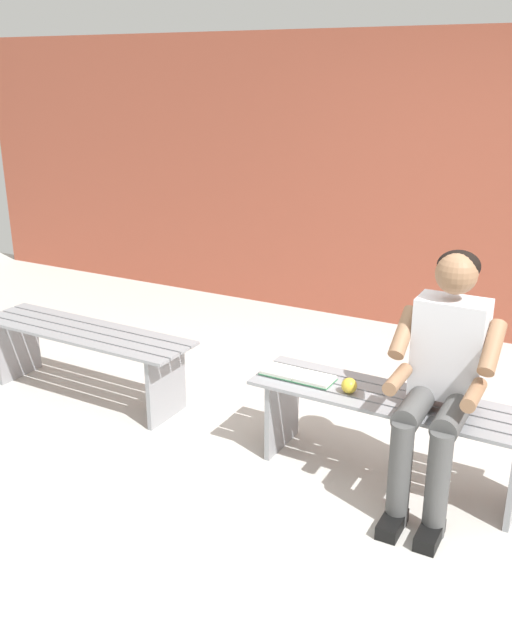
% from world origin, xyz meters
% --- Properties ---
extents(ground_plane, '(10.00, 7.00, 0.04)m').
position_xyz_m(ground_plane, '(1.05, 1.00, -0.02)').
color(ground_plane, beige).
extents(brick_wall, '(9.50, 0.24, 2.39)m').
position_xyz_m(brick_wall, '(0.50, -2.45, 1.19)').
color(brick_wall, '#9E4C38').
rests_on(brick_wall, ground).
extents(bench_near, '(1.55, 0.45, 0.47)m').
position_xyz_m(bench_near, '(0.00, 0.00, 0.35)').
color(bench_near, gray).
rests_on(bench_near, ground).
extents(bench_far, '(1.55, 0.45, 0.47)m').
position_xyz_m(bench_far, '(2.09, 0.00, 0.35)').
color(bench_far, gray).
rests_on(bench_far, ground).
extents(person_seated, '(0.50, 0.69, 1.28)m').
position_xyz_m(person_seated, '(-0.25, 0.10, 0.71)').
color(person_seated, silver).
rests_on(person_seated, ground).
extents(apple, '(0.08, 0.08, 0.08)m').
position_xyz_m(apple, '(0.23, 0.06, 0.52)').
color(apple, gold).
rests_on(apple, bench_near).
extents(book_open, '(0.42, 0.17, 0.02)m').
position_xyz_m(book_open, '(0.55, 0.01, 0.48)').
color(book_open, white).
rests_on(book_open, bench_near).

